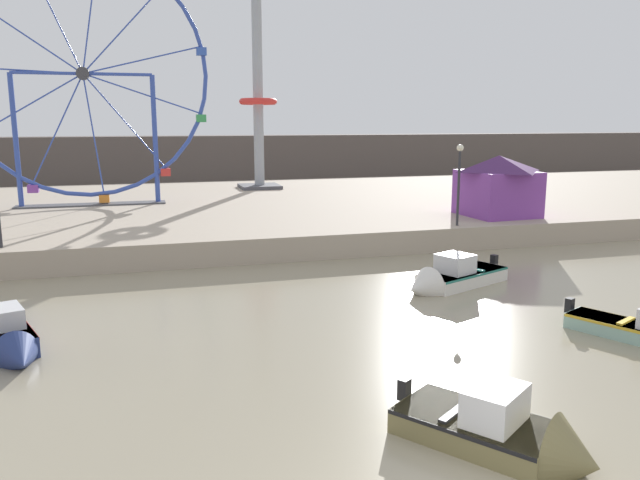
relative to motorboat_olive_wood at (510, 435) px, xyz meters
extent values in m
cube|color=tan|center=(-1.92, 28.56, 0.19)|extent=(110.00, 24.94, 1.08)
cube|color=#564C47|center=(-1.92, 50.96, 1.85)|extent=(140.00, 3.00, 4.40)
cube|color=black|center=(5.86, 6.00, 0.19)|extent=(0.30, 0.28, 0.44)
cube|color=gold|center=(6.56, 4.52, 0.11)|extent=(0.86, 0.52, 0.06)
cube|color=olive|center=(-0.38, 0.55, -0.10)|extent=(2.93, 3.26, 0.49)
cube|color=black|center=(-0.38, 0.55, 0.10)|extent=(2.93, 3.25, 0.08)
cone|color=olive|center=(0.67, -0.95, -0.10)|extent=(1.66, 1.50, 1.46)
cube|color=black|center=(-1.28, 1.82, 0.25)|extent=(0.31, 0.30, 0.44)
cube|color=silver|center=(-0.18, 0.25, 0.48)|extent=(1.51, 1.42, 0.68)
cube|color=black|center=(-0.59, 0.84, 0.17)|extent=(1.16, 0.88, 0.06)
cube|color=navy|center=(-10.03, 9.05, -0.08)|extent=(2.41, 4.12, 0.53)
cube|color=#B2231E|center=(-10.03, 9.05, 0.14)|extent=(2.42, 4.09, 0.08)
cone|color=navy|center=(-9.20, 6.69, -0.08)|extent=(1.41, 1.39, 1.11)
cube|color=silver|center=(-9.87, 8.58, 0.45)|extent=(1.27, 1.43, 0.53)
cube|color=silver|center=(5.00, 10.87, -0.09)|extent=(3.87, 2.71, 0.51)
cube|color=#237566|center=(5.00, 10.87, 0.12)|extent=(3.84, 2.71, 0.08)
cone|color=silver|center=(2.91, 9.97, -0.09)|extent=(1.44, 1.61, 1.33)
cube|color=black|center=(6.75, 11.62, 0.27)|extent=(0.28, 0.30, 0.44)
cube|color=silver|center=(4.59, 10.69, 0.50)|extent=(1.44, 1.45, 0.67)
cube|color=#237566|center=(5.42, 11.05, 0.19)|extent=(0.62, 1.15, 0.06)
torus|color=#334CA8|center=(-8.82, 29.01, 8.06)|extent=(13.71, 0.24, 13.71)
cylinder|color=#38383D|center=(-8.82, 29.01, 8.06)|extent=(0.70, 0.50, 0.70)
cylinder|color=#334CA8|center=(-10.10, 29.01, 11.18)|extent=(2.63, 0.08, 6.26)
cylinder|color=#334CA8|center=(-11.58, 29.01, 9.99)|extent=(5.56, 0.08, 3.93)
cylinder|color=#334CA8|center=(-12.19, 29.01, 8.19)|extent=(6.73, 0.08, 0.34)
cylinder|color=#334CA8|center=(-11.72, 29.01, 6.36)|extent=(5.84, 0.08, 3.49)
cylinder|color=#334CA8|center=(-10.34, 29.01, 5.06)|extent=(3.11, 0.08, 6.05)
cube|color=purple|center=(-11.86, 29.01, 1.77)|extent=(0.56, 0.48, 0.44)
cylinder|color=#334CA8|center=(-8.47, 29.01, 4.71)|extent=(0.78, 0.08, 6.71)
cube|color=orange|center=(-8.13, 29.01, 1.09)|extent=(0.56, 0.48, 0.44)
cylinder|color=#334CA8|center=(-6.72, 29.01, 5.43)|extent=(4.27, 0.08, 5.31)
cube|color=red|center=(-4.62, 29.01, 2.53)|extent=(0.56, 0.48, 0.44)
cylinder|color=#334CA8|center=(-5.63, 29.01, 6.99)|extent=(6.41, 0.08, 2.22)
cube|color=#33934C|center=(-2.44, 29.01, 5.63)|extent=(0.56, 0.48, 0.44)
cylinder|color=#334CA8|center=(-5.56, 29.01, 8.88)|extent=(6.55, 0.08, 1.72)
cube|color=#3356B7|center=(-2.29, 29.01, 9.43)|extent=(0.56, 0.48, 0.44)
cylinder|color=#334CA8|center=(-6.52, 29.01, 10.52)|extent=(4.66, 0.08, 4.97)
cylinder|color=#334CA8|center=(-8.21, 29.01, 11.37)|extent=(1.30, 0.08, 6.64)
cylinder|color=#334CA8|center=(-12.53, 29.01, 4.40)|extent=(0.28, 0.28, 7.33)
cylinder|color=#334CA8|center=(-5.12, 29.01, 4.40)|extent=(0.28, 0.28, 7.33)
cylinder|color=#334CA8|center=(-8.82, 29.01, 8.06)|extent=(7.41, 0.18, 0.18)
cube|color=#4C4C51|center=(-8.82, 29.01, 0.77)|extent=(8.21, 1.20, 0.08)
cylinder|color=#999EA3|center=(2.15, 35.24, 7.15)|extent=(0.70, 0.70, 12.84)
torus|color=red|center=(2.15, 35.24, 6.79)|extent=(2.64, 2.64, 0.44)
cube|color=#4C4C51|center=(2.15, 35.24, 0.85)|extent=(2.80, 2.80, 0.24)
cube|color=purple|center=(11.39, 19.06, 1.87)|extent=(3.43, 3.61, 2.29)
pyramid|color=#462156|center=(11.39, 19.06, 3.40)|extent=(3.77, 3.98, 0.80)
cylinder|color=#2D2D33|center=(7.95, 16.82, 2.45)|extent=(0.12, 0.12, 3.45)
sphere|color=#F2EACC|center=(7.95, 16.82, 4.31)|extent=(0.32, 0.32, 0.32)
camera|label=1|loc=(-6.24, -9.14, 5.62)|focal=35.37mm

